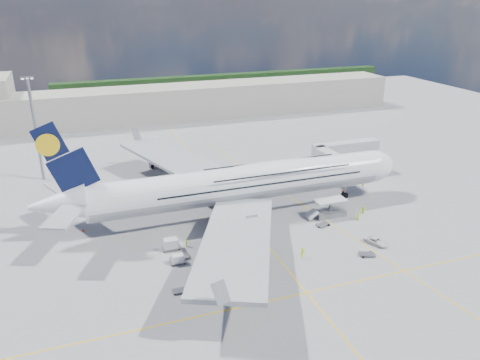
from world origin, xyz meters
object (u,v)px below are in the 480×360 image
object	(u,v)px
dolly_row_c	(171,244)
dolly_row_a	(181,290)
dolly_back	(180,256)
crew_van	(358,217)
dolly_nose_near	(323,224)
crew_nose	(363,184)
light_mast	(35,128)
jet_bridge	(340,152)
cone_wing_right_outer	(237,288)
crew_loader	(363,211)
crew_wing	(186,243)
cone_wing_left_outer	(168,168)
cone_wing_right_inner	(197,268)
catering_truck_inner	(192,186)
catering_truck_outer	(163,161)
crew_tug	(303,253)
service_van	(376,241)
cone_wing_left_inner	(199,192)
baggage_tug	(228,245)
dolly_nose_far	(367,254)
cone_nose	(342,190)
dolly_row_b	(178,259)
airliner	(243,183)

from	to	relation	value
dolly_row_c	dolly_row_a	bearing A→B (deg)	-95.32
dolly_back	crew_van	size ratio (longest dim) A/B	2.18
dolly_nose_near	crew_nose	world-z (taller)	crew_nose
light_mast	jet_bridge	bearing A→B (deg)	-19.02
crew_van	cone_wing_right_outer	bearing A→B (deg)	107.01
crew_loader	dolly_back	bearing A→B (deg)	-116.21
crew_van	crew_wing	bearing A→B (deg)	79.99
cone_wing_left_outer	cone_wing_right_inner	xyz separation A→B (m)	(-5.24, -49.88, -0.00)
catering_truck_inner	crew_loader	size ratio (longest dim) A/B	3.99
crew_loader	catering_truck_outer	bearing A→B (deg)	-173.54
crew_tug	dolly_row_a	bearing A→B (deg)	165.68
crew_wing	catering_truck_outer	bearing A→B (deg)	-6.36
light_mast	crew_nose	size ratio (longest dim) A/B	12.92
dolly_row_c	service_van	world-z (taller)	dolly_row_c
dolly_back	cone_wing_left_inner	xyz separation A→B (m)	(10.69, 27.05, -0.10)
baggage_tug	crew_wing	size ratio (longest dim) A/B	1.85
baggage_tug	catering_truck_inner	distance (m)	26.04
dolly_nose_far	crew_van	size ratio (longest dim) A/B	2.10
light_mast	cone_nose	size ratio (longest dim) A/B	42.09
crew_nose	crew_van	size ratio (longest dim) A/B	1.30
catering_truck_outer	cone_wing_right_outer	world-z (taller)	catering_truck_outer
dolly_row_b	crew_tug	size ratio (longest dim) A/B	1.39
crew_van	airliner	bearing A→B (deg)	54.45
dolly_row_b	crew_van	xyz separation A→B (m)	(38.42, 4.03, -0.16)
cone_wing_left_outer	cone_wing_right_inner	distance (m)	50.15
airliner	dolly_row_c	xyz separation A→B (m)	(-17.33, -9.93, -5.72)
crew_nose	cone_wing_right_inner	xyz separation A→B (m)	(-46.53, -21.41, -0.74)
crew_loader	cone_wing_right_outer	size ratio (longest dim) A/B	3.20
catering_truck_outer	light_mast	bearing A→B (deg)	-148.54
dolly_row_c	dolly_back	distance (m)	3.69
dolly_row_a	crew_wing	xyz separation A→B (m)	(4.20, 13.46, 0.53)
jet_bridge	dolly_back	bearing A→B (deg)	-152.10
dolly_back	dolly_nose_far	distance (m)	32.95
dolly_row_b	crew_loader	xyz separation A→B (m)	(40.66, 5.75, 0.03)
light_mast	service_van	world-z (taller)	light_mast
airliner	cone_wing_right_inner	world-z (taller)	airliner
catering_truck_inner	cone_wing_right_inner	distance (m)	31.57
airliner	crew_nose	bearing A→B (deg)	6.51
dolly_row_c	cone_nose	world-z (taller)	dolly_row_c
dolly_row_c	crew_van	world-z (taller)	dolly_row_c
light_mast	crew_loader	distance (m)	78.51
crew_nose	service_van	bearing A→B (deg)	-124.97
catering_truck_inner	catering_truck_outer	world-z (taller)	catering_truck_inner
catering_truck_outer	service_van	size ratio (longest dim) A/B	1.88
crew_nose	jet_bridge	bearing A→B (deg)	101.30
crew_wing	dolly_nose_near	bearing A→B (deg)	-92.96
jet_bridge	catering_truck_outer	world-z (taller)	jet_bridge
crew_wing	cone_wing_left_inner	distance (m)	25.00
catering_truck_inner	crew_tug	world-z (taller)	catering_truck_inner
dolly_row_b	cone_wing_left_outer	distance (m)	47.78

